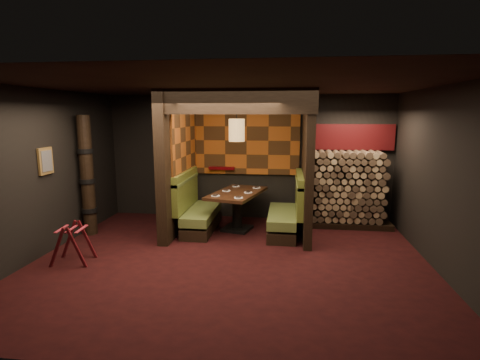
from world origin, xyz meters
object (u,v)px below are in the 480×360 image
object	(u,v)px
booth_bench_left	(197,211)
dining_table	(237,203)
pendant_lamp	(237,130)
firewood_stack	(351,189)
totem_column	(87,177)
booth_bench_right	(287,214)
luggage_rack	(73,242)

from	to	relation	value
booth_bench_left	dining_table	size ratio (longest dim) A/B	0.93
pendant_lamp	firewood_stack	bearing A→B (deg)	15.45
booth_bench_left	totem_column	xyz separation A→B (m)	(-2.09, -0.55, 0.79)
dining_table	booth_bench_right	bearing A→B (deg)	-4.69
luggage_rack	pendant_lamp	bearing A→B (deg)	39.56
dining_table	pendant_lamp	bearing A→B (deg)	-90.00
totem_column	booth_bench_left	bearing A→B (deg)	14.75
luggage_rack	totem_column	world-z (taller)	totem_column
firewood_stack	pendant_lamp	bearing A→B (deg)	-164.55
booth_bench_right	pendant_lamp	xyz separation A→B (m)	(-1.05, 0.04, 1.70)
booth_bench_left	luggage_rack	xyz separation A→B (m)	(-1.60, -1.99, -0.05)
firewood_stack	luggage_rack	bearing A→B (deg)	-151.02
dining_table	totem_column	distance (m)	3.06
dining_table	firewood_stack	distance (m)	2.49
pendant_lamp	booth_bench_left	bearing A→B (deg)	-177.56
booth_bench_right	dining_table	world-z (taller)	booth_bench_right
booth_bench_right	firewood_stack	xyz separation A→B (m)	(1.35, 0.70, 0.42)
booth_bench_left	totem_column	bearing A→B (deg)	-165.25
dining_table	totem_column	xyz separation A→B (m)	(-2.93, -0.64, 0.60)
booth_bench_right	totem_column	world-z (taller)	totem_column
dining_table	pendant_lamp	distance (m)	1.51
booth_bench_right	totem_column	size ratio (longest dim) A/B	0.67
booth_bench_right	pendant_lamp	distance (m)	2.00
pendant_lamp	totem_column	world-z (taller)	pendant_lamp
booth_bench_right	dining_table	size ratio (longest dim) A/B	0.93
dining_table	firewood_stack	size ratio (longest dim) A/B	0.99
booth_bench_left	luggage_rack	distance (m)	2.55
dining_table	booth_bench_left	bearing A→B (deg)	-174.19
booth_bench_left	booth_bench_right	distance (m)	1.89
pendant_lamp	totem_column	xyz separation A→B (m)	(-2.93, -0.59, -0.91)
dining_table	luggage_rack	world-z (taller)	dining_table
booth_bench_right	pendant_lamp	world-z (taller)	pendant_lamp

